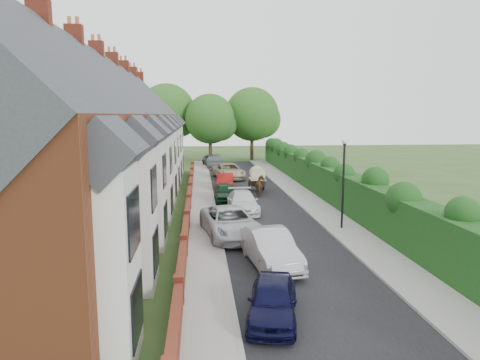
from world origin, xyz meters
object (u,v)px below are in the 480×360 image
Objects in this scene: horse at (261,186)px; horse_cart at (257,177)px; car_black at (212,160)px; lamppost at (344,172)px; car_green at (225,192)px; car_grey at (215,162)px; car_navy at (273,300)px; car_white at (243,202)px; car_red at (225,181)px; car_silver_b at (230,222)px; car_silver_a at (270,248)px; car_beige at (229,171)px.

horse is 0.64× the size of horse_cart.
lamppost is at bearing -90.94° from car_black.
horse_cart is (2.97, 4.04, 0.52)m from car_green.
car_green is 0.77× the size of car_grey.
car_navy is 0.86× the size of car_black.
horse is (3.30, -20.38, 0.05)m from car_black.
car_white is 1.17× the size of car_green.
car_red reaches higher than car_navy.
car_silver_b is at bearing -103.86° from horse_cart.
car_navy is 24.40m from car_red.
car_grey is at bearing 102.68° from car_navy.
car_silver_a is at bearing -83.45° from car_red.
horse reaches higher than car_grey.
car_green is (0.33, 9.33, -0.09)m from car_silver_b.
car_black is (-1.40, 36.34, -0.03)m from car_silver_a.
horse is 2.06m from horse_cart.
car_beige is 7.71m from horse_cart.
car_silver_a is at bearing -100.40° from car_black.
car_silver_b is at bearing -102.61° from car_black.
car_silver_a is at bearing -90.72° from car_grey.
lamppost reaches higher than car_navy.
car_silver_a is 1.16× the size of car_red.
lamppost is 7.62m from car_white.
car_silver_b is 1.37× the size of car_red.
car_silver_a is 1.61× the size of horse_cart.
lamppost is 1.09× the size of car_silver_a.
car_beige is at bearing 84.05° from car_green.
car_green is at bearing -103.67° from car_beige.
car_black is at bearing 84.50° from car_silver_a.
car_green is 0.72× the size of car_beige.
car_beige is at bearing -95.28° from car_black.
horse is at bearing 33.63° from car_green.
car_black is 1.49× the size of horse_cart.
car_silver_a is 0.90× the size of car_grey.
car_beige is at bearing 103.97° from lamppost.
car_beige reaches higher than car_grey.
lamppost is 1.10× the size of car_white.
car_red is at bearing -105.47° from car_beige.
car_green is (-0.32, 18.80, 0.05)m from car_navy.
car_green is 20.40m from car_grey.
car_white is at bearing 135.70° from lamppost.
car_black is (0.00, 31.73, -0.03)m from car_silver_b.
car_silver_a is 10.35m from car_white.
horse_cart reaches higher than horse.
car_silver_b is at bearing -92.70° from car_green.
car_black reaches higher than car_red.
horse_cart is at bearing 103.78° from lamppost.
car_silver_b is at bearing -173.49° from lamppost.
car_black is 18.66m from horse_cart.
car_red is at bearing 78.88° from car_silver_b.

